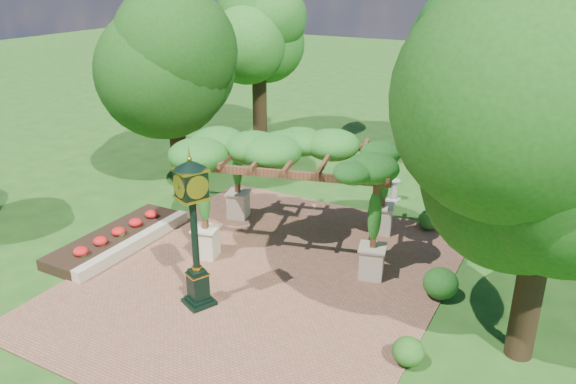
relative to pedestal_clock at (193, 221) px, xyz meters
The scene contains 14 objects.
ground 2.89m from the pedestal_clock, 55.52° to the left, with size 120.00×120.00×0.00m, color #1E4714.
brick_plaza 3.40m from the pedestal_clock, 69.88° to the left, with size 10.00×12.00×0.04m, color brown.
border_wall 4.76m from the pedestal_clock, 156.70° to the left, with size 0.35×5.00×0.40m, color #C6B793.
flower_bed 5.52m from the pedestal_clock, 160.79° to the left, with size 1.50×5.00×0.36m, color red.
pedestal_clock is the anchor object (origin of this frame).
pergola 4.58m from the pedestal_clock, 81.27° to the left, with size 6.79×5.16×3.80m.
sundial 10.16m from the pedestal_clock, 76.88° to the left, with size 0.49×0.49×0.86m.
shrub_front 6.16m from the pedestal_clock, ahead, with size 0.75×0.75×0.68m, color #235317.
shrub_mid 6.97m from the pedestal_clock, 31.41° to the left, with size 0.97×0.97×0.88m, color #1D5116.
shrub_back 9.03m from the pedestal_clock, 61.29° to the left, with size 0.77×0.77×0.70m, color #265B1A.
tree_west_near 10.35m from the pedestal_clock, 131.58° to the left, with size 4.94×4.94×8.11m.
tree_west_far 15.99m from the pedestal_clock, 115.11° to the left, with size 4.41×4.41×8.47m.
tree_north 15.53m from the pedestal_clock, 78.88° to the left, with size 4.50×4.50×7.37m.
tree_east_near 8.70m from the pedestal_clock, 13.76° to the left, with size 4.66×4.66×7.89m.
Camera 1 is at (7.64, -11.49, 8.58)m, focal length 35.00 mm.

